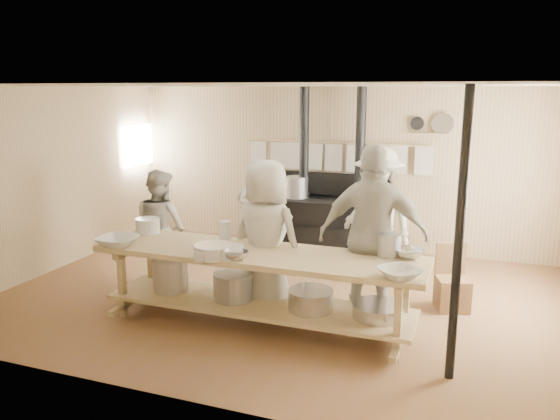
% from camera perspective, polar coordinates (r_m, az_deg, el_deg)
% --- Properties ---
extents(ground, '(7.00, 7.00, 0.00)m').
position_cam_1_polar(ground, '(6.96, 0.58, -9.05)').
color(ground, brown).
rests_on(ground, ground).
extents(room_shell, '(7.00, 7.00, 7.00)m').
position_cam_1_polar(room_shell, '(6.54, 0.61, 4.31)').
color(room_shell, tan).
rests_on(room_shell, ground).
extents(left_opening, '(0.00, 0.90, 0.90)m').
position_cam_1_polar(left_opening, '(9.90, -14.66, 6.55)').
color(left_opening, white).
rests_on(left_opening, ground).
extents(stove, '(1.90, 0.75, 2.60)m').
position_cam_1_polar(stove, '(8.74, 5.17, -1.02)').
color(stove, black).
rests_on(stove, ground).
extents(towel_rail, '(3.00, 0.04, 0.47)m').
position_cam_1_polar(towel_rail, '(8.83, 5.82, 5.88)').
color(towel_rail, tan).
rests_on(towel_rail, ground).
extents(back_wall_shelf, '(0.63, 0.14, 0.32)m').
position_cam_1_polar(back_wall_shelf, '(8.58, 15.56, 8.36)').
color(back_wall_shelf, tan).
rests_on(back_wall_shelf, ground).
extents(prep_table, '(3.60, 0.90, 0.85)m').
position_cam_1_polar(prep_table, '(5.99, -2.38, -7.37)').
color(prep_table, tan).
rests_on(prep_table, ground).
extents(support_post, '(0.08, 0.08, 2.60)m').
position_cam_1_polar(support_post, '(4.92, 18.20, -2.92)').
color(support_post, black).
rests_on(support_post, ground).
extents(cook_far_left, '(0.70, 0.64, 1.61)m').
position_cam_1_polar(cook_far_left, '(7.82, -2.36, -0.45)').
color(cook_far_left, '#BAB6A4').
rests_on(cook_far_left, ground).
extents(cook_left, '(0.90, 0.79, 1.55)m').
position_cam_1_polar(cook_left, '(7.36, -12.34, -1.81)').
color(cook_left, '#BAB6A4').
rests_on(cook_left, ground).
extents(cook_center, '(0.97, 0.72, 1.80)m').
position_cam_1_polar(cook_center, '(6.17, -1.48, -3.04)').
color(cook_center, '#BAB6A4').
rests_on(cook_center, ground).
extents(cook_right, '(1.24, 0.68, 2.00)m').
position_cam_1_polar(cook_right, '(5.98, 9.70, -2.74)').
color(cook_right, '#BAB6A4').
rests_on(cook_right, ground).
extents(cook_by_window, '(1.34, 1.22, 1.81)m').
position_cam_1_polar(cook_by_window, '(7.55, 10.14, -0.33)').
color(cook_by_window, '#BAB6A4').
rests_on(cook_by_window, ground).
extents(chair, '(0.45, 0.45, 0.77)m').
position_cam_1_polar(chair, '(6.83, 17.52, -8.02)').
color(chair, brown).
rests_on(chair, ground).
extents(bowl_white_a, '(0.45, 0.45, 0.11)m').
position_cam_1_polar(bowl_white_a, '(6.34, -16.60, -3.14)').
color(bowl_white_a, white).
rests_on(bowl_white_a, prep_table).
extents(bowl_steel_a, '(0.38, 0.38, 0.08)m').
position_cam_1_polar(bowl_steel_a, '(5.62, -4.69, -4.74)').
color(bowl_steel_a, silver).
rests_on(bowl_steel_a, prep_table).
extents(bowl_white_b, '(0.54, 0.54, 0.09)m').
position_cam_1_polar(bowl_white_b, '(5.18, 12.39, -6.46)').
color(bowl_white_b, white).
rests_on(bowl_white_b, prep_table).
extents(bowl_steel_b, '(0.39, 0.39, 0.09)m').
position_cam_1_polar(bowl_steel_b, '(5.81, 13.29, -4.43)').
color(bowl_steel_b, silver).
rests_on(bowl_steel_b, prep_table).
extents(roasting_pan, '(0.57, 0.48, 0.11)m').
position_cam_1_polar(roasting_pan, '(5.69, -6.31, -4.43)').
color(roasting_pan, '#B2B2B7').
rests_on(roasting_pan, prep_table).
extents(mixing_bowl_large, '(0.50, 0.50, 0.13)m').
position_cam_1_polar(mixing_bowl_large, '(5.72, -6.92, -4.25)').
color(mixing_bowl_large, silver).
rests_on(mixing_bowl_large, prep_table).
extents(bucket_galv, '(0.27, 0.27, 0.23)m').
position_cam_1_polar(bucket_galv, '(5.81, 11.29, -3.61)').
color(bucket_galv, gray).
rests_on(bucket_galv, prep_table).
extents(deep_bowl_enamel, '(0.35, 0.35, 0.18)m').
position_cam_1_polar(deep_bowl_enamel, '(6.80, -13.64, -1.60)').
color(deep_bowl_enamel, white).
rests_on(deep_bowl_enamel, prep_table).
extents(pitcher, '(0.17, 0.17, 0.22)m').
position_cam_1_polar(pitcher, '(6.36, -5.79, -2.11)').
color(pitcher, white).
rests_on(pitcher, prep_table).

